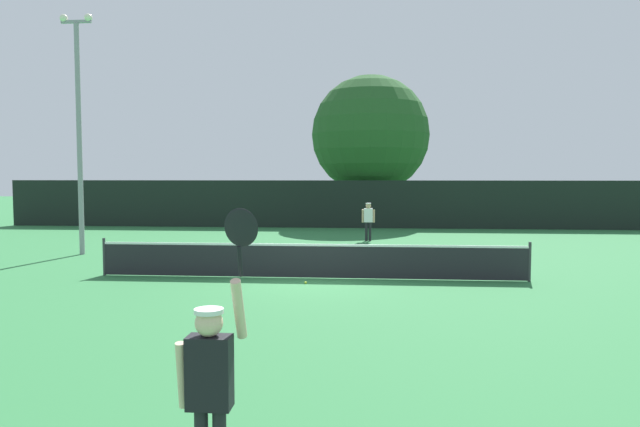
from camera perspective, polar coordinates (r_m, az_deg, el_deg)
ground_plane at (r=16.27m, az=-0.95°, el=-6.36°), size 120.00×120.00×0.00m
tennis_net at (r=16.19m, az=-0.95°, el=-4.57°), size 11.94×0.08×1.07m
perimeter_fence at (r=31.70m, az=1.89°, el=0.92°), size 37.26×0.12×2.59m
player_serving at (r=5.27m, az=-10.60°, el=-15.25°), size 0.68×0.40×2.58m
player_receiving at (r=25.41m, az=4.75°, el=-0.42°), size 0.57×0.24×1.66m
tennis_ball at (r=15.44m, az=-1.42°, el=-6.78°), size 0.07×0.07×0.07m
light_pole at (r=22.76m, az=-22.54°, el=8.48°), size 1.18×0.28×8.56m
large_tree at (r=34.75m, az=4.95°, el=7.69°), size 6.94×6.94×8.74m
parked_car_near at (r=38.92m, az=-9.81°, el=0.63°), size 2.25×4.35×1.69m
parked_car_mid at (r=39.70m, az=12.57°, el=0.65°), size 2.10×4.29×1.69m
parked_car_far at (r=41.16m, az=17.32°, el=0.68°), size 2.22×4.33×1.69m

